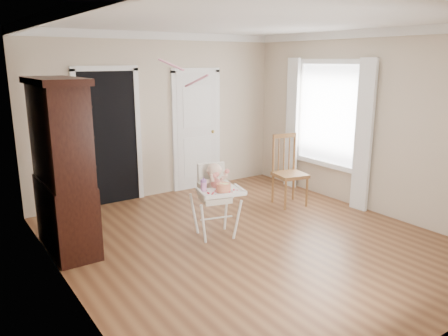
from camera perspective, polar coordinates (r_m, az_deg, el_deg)
floor at (r=5.72m, az=3.38°, el=-9.42°), size 5.00×5.00×0.00m
ceiling at (r=5.27m, az=3.83°, el=18.65°), size 5.00×5.00×0.00m
wall_back at (r=7.44m, az=-8.39°, el=6.74°), size 4.50×0.00×4.50m
wall_left at (r=4.35m, az=-20.52°, el=0.88°), size 0.00×5.00×5.00m
wall_right at (r=6.93m, az=18.53°, el=5.64°), size 0.00×5.00×5.00m
crown_molding at (r=5.26m, az=3.81°, el=18.00°), size 4.50×5.00×0.12m
doorway at (r=7.11m, az=-14.79°, el=4.14°), size 1.06×0.05×2.22m
closet_door at (r=7.79m, az=-3.58°, el=4.77°), size 0.96×0.09×2.13m
window_right at (r=7.39m, az=13.22°, el=5.98°), size 0.13×1.84×2.30m
high_chair at (r=5.64m, az=-1.15°, el=-3.18°), size 0.70×0.80×0.98m
baby at (r=5.62m, az=-1.22°, el=-1.66°), size 0.28×0.26×0.45m
cake at (r=5.39m, az=-0.06°, el=-2.57°), size 0.23×0.23×0.11m
sippy_cup at (r=5.42m, az=-2.68°, el=-2.23°), size 0.08×0.08×0.19m
china_cabinet at (r=5.49m, az=-20.35°, el=0.15°), size 0.55×1.23×2.07m
dining_chair at (r=7.02m, az=8.49°, el=-0.57°), size 0.53×0.53×1.12m
streamer at (r=5.69m, az=-6.95°, el=13.26°), size 0.12×0.48×0.15m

